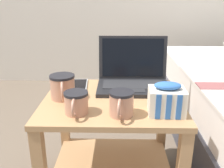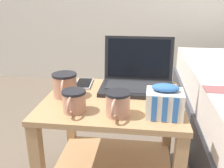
{
  "view_description": "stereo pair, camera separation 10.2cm",
  "coord_description": "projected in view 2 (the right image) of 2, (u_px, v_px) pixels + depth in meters",
  "views": [
    {
      "loc": [
        0.02,
        -1.0,
        0.9
      ],
      "look_at": [
        0.0,
        -0.04,
        0.56
      ],
      "focal_mm": 40.0,
      "sensor_mm": 36.0,
      "label": 1
    },
    {
      "loc": [
        0.12,
        -0.99,
        0.9
      ],
      "look_at": [
        0.0,
        -0.04,
        0.56
      ],
      "focal_mm": 40.0,
      "sensor_mm": 36.0,
      "label": 2
    }
  ],
  "objects": [
    {
      "name": "bedside_table",
      "position": [
        113.0,
        133.0,
        1.14
      ],
      "size": [
        0.59,
        0.5,
        0.48
      ],
      "color": "tan",
      "rests_on": "ground_plane"
    },
    {
      "name": "mug_front_right",
      "position": [
        65.0,
        84.0,
        1.08
      ],
      "size": [
        0.11,
        0.15,
        0.1
      ],
      "color": "tan",
      "rests_on": "bedside_table"
    },
    {
      "name": "mug_mid_center",
      "position": [
        118.0,
        103.0,
        0.91
      ],
      "size": [
        0.09,
        0.13,
        0.09
      ],
      "color": "tan",
      "rests_on": "bedside_table"
    },
    {
      "name": "mug_front_left",
      "position": [
        74.0,
        100.0,
        0.95
      ],
      "size": [
        0.09,
        0.13,
        0.09
      ],
      "color": "tan",
      "rests_on": "bedside_table"
    },
    {
      "name": "snack_bag",
      "position": [
        164.0,
        102.0,
        0.91
      ],
      "size": [
        0.14,
        0.11,
        0.13
      ],
      "color": "silver",
      "rests_on": "bedside_table"
    },
    {
      "name": "cell_phone",
      "position": [
        84.0,
        84.0,
        1.25
      ],
      "size": [
        0.09,
        0.16,
        0.01
      ],
      "color": "#B7BABC",
      "rests_on": "bedside_table"
    },
    {
      "name": "laptop",
      "position": [
        137.0,
        78.0,
        1.2
      ],
      "size": [
        0.34,
        0.26,
        0.23
      ],
      "color": "black",
      "rests_on": "bedside_table"
    }
  ]
}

